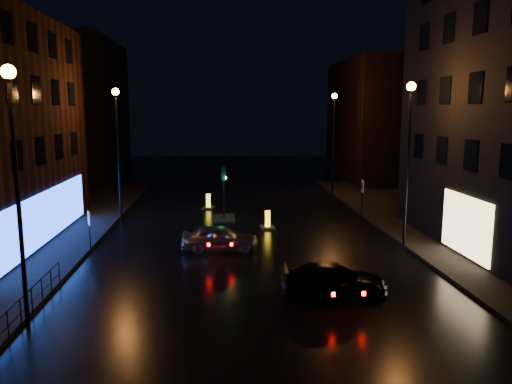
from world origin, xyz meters
The scene contains 16 objects.
ground centered at (0.00, 0.00, 0.00)m, with size 120.00×120.00×0.00m, color black.
pavement_right centered at (14.00, 8.00, 0.07)m, with size 12.00×44.00×0.15m, color black.
building_far_left centered at (-16.00, 35.00, 7.00)m, with size 8.00×16.00×14.00m, color black.
building_far_right centered at (15.00, 32.00, 6.00)m, with size 8.00×14.00×12.00m, color black.
street_lamp_lnear centered at (-7.80, -2.00, 5.56)m, with size 0.44×0.44×8.37m.
street_lamp_lfar centered at (-7.80, 14.00, 5.56)m, with size 0.44×0.44×8.37m.
street_lamp_rnear centered at (7.80, 6.00, 5.56)m, with size 0.44×0.44×8.37m.
street_lamp_rfar centered at (7.80, 22.00, 5.56)m, with size 0.44×0.44×8.37m.
traffic_signal centered at (-1.20, 14.00, 0.50)m, with size 1.40×2.40×3.45m.
guard_railing centered at (-8.00, -1.00, 0.74)m, with size 0.05×6.04×1.00m.
silver_hatchback centered at (-1.50, 6.65, 0.65)m, with size 1.54×3.83×1.31m, color #ADB1B5.
dark_sedan centered at (2.83, 0.16, 0.60)m, with size 1.67×4.11×1.19m, color black.
bollard_near centered at (1.38, 11.25, 0.24)m, with size 0.89×1.28×1.08m.
bollard_far centered at (-2.27, 17.74, 0.23)m, with size 1.09×1.38×1.07m.
road_sign_left centered at (-7.90, 6.62, 1.59)m, with size 0.25×0.49×2.13m.
road_sign_right centered at (7.90, 13.80, 1.89)m, with size 0.11×0.61×2.52m.
Camera 1 is at (-1.54, -17.88, 6.99)m, focal length 35.00 mm.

